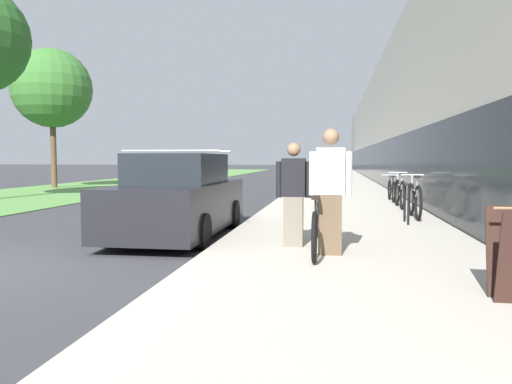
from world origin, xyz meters
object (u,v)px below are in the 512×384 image
(person_rider, at_px, (330,192))
(bike_rack_hoop, at_px, (407,199))
(cruiser_bike_middle, at_px, (400,193))
(parked_sedan_curbside, at_px, (179,199))
(cruiser_bike_nearest, at_px, (415,200))
(tandem_bicycle, at_px, (317,225))
(cruiser_bike_farthest, at_px, (391,190))
(street_tree_far, at_px, (52,88))
(person_bystander, at_px, (294,194))

(person_rider, height_order, bike_rack_hoop, person_rider)
(cruiser_bike_middle, xyz_separation_m, parked_sedan_curbside, (-4.72, -5.09, 0.19))
(person_rider, bearing_deg, cruiser_bike_nearest, 68.03)
(tandem_bicycle, xyz_separation_m, cruiser_bike_farthest, (2.07, 8.90, -0.01))
(cruiser_bike_middle, relative_size, street_tree_far, 0.27)
(cruiser_bike_farthest, bearing_deg, tandem_bicycle, -103.09)
(tandem_bicycle, xyz_separation_m, cruiser_bike_middle, (2.05, 6.75, 0.04))
(person_rider, distance_m, bike_rack_hoop, 4.00)
(tandem_bicycle, height_order, cruiser_bike_middle, cruiser_bike_middle)
(person_bystander, height_order, street_tree_far, street_tree_far)
(person_rider, height_order, street_tree_far, street_tree_far)
(tandem_bicycle, distance_m, person_rider, 0.66)
(person_bystander, relative_size, street_tree_far, 0.23)
(person_rider, height_order, cruiser_bike_middle, person_rider)
(tandem_bicycle, height_order, street_tree_far, street_tree_far)
(cruiser_bike_nearest, bearing_deg, cruiser_bike_middle, 90.33)
(bike_rack_hoop, xyz_separation_m, cruiser_bike_middle, (0.30, 3.45, -0.11))
(cruiser_bike_nearest, distance_m, cruiser_bike_farthest, 4.62)
(cruiser_bike_middle, bearing_deg, bike_rack_hoop, -94.91)
(cruiser_bike_nearest, relative_size, parked_sedan_curbside, 0.42)
(cruiser_bike_farthest, relative_size, parked_sedan_curbside, 0.42)
(tandem_bicycle, relative_size, parked_sedan_curbside, 0.65)
(street_tree_far, bearing_deg, cruiser_bike_farthest, -23.55)
(cruiser_bike_middle, bearing_deg, cruiser_bike_nearest, -89.67)
(person_rider, xyz_separation_m, street_tree_far, (-13.85, 16.11, 3.94))
(tandem_bicycle, xyz_separation_m, street_tree_far, (-13.65, 15.75, 4.46))
(parked_sedan_curbside, distance_m, street_tree_far, 18.36)
(person_bystander, bearing_deg, person_rider, -45.04)
(person_bystander, relative_size, cruiser_bike_farthest, 0.90)
(cruiser_bike_farthest, bearing_deg, cruiser_bike_nearest, -90.05)
(cruiser_bike_middle, xyz_separation_m, street_tree_far, (-15.70, 9.00, 4.42))
(bike_rack_hoop, height_order, parked_sedan_curbside, parked_sedan_curbside)
(bike_rack_hoop, relative_size, cruiser_bike_nearest, 0.47)
(parked_sedan_curbside, bearing_deg, cruiser_bike_middle, 47.16)
(person_bystander, relative_size, cruiser_bike_middle, 0.84)
(cruiser_bike_middle, bearing_deg, parked_sedan_curbside, -132.84)
(tandem_bicycle, relative_size, cruiser_bike_middle, 1.45)
(bike_rack_hoop, distance_m, cruiser_bike_nearest, 1.03)
(person_rider, distance_m, cruiser_bike_farthest, 9.46)
(person_rider, height_order, person_bystander, person_rider)
(tandem_bicycle, xyz_separation_m, person_rider, (0.19, -0.36, 0.52))
(person_bystander, height_order, parked_sedan_curbside, person_bystander)
(cruiser_bike_nearest, distance_m, street_tree_far, 19.95)
(bike_rack_hoop, distance_m, street_tree_far, 20.27)
(tandem_bicycle, xyz_separation_m, parked_sedan_curbside, (-2.67, 1.66, 0.22))
(street_tree_far, bearing_deg, bike_rack_hoop, -38.93)
(person_bystander, relative_size, cruiser_bike_nearest, 0.89)
(cruiser_bike_farthest, height_order, street_tree_far, street_tree_far)
(parked_sedan_curbside, bearing_deg, cruiser_bike_farthest, 56.78)
(person_rider, distance_m, cruiser_bike_nearest, 5.02)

